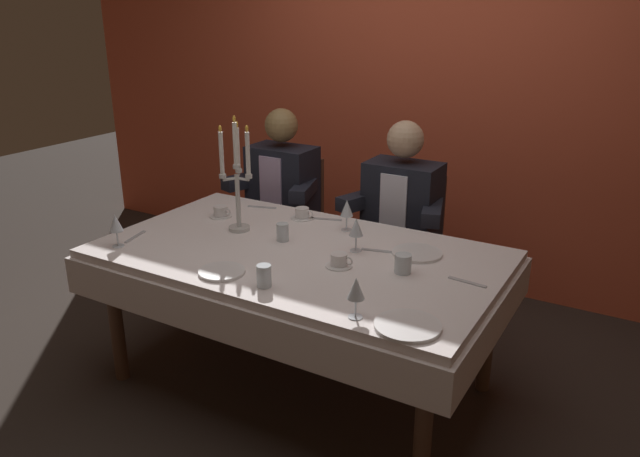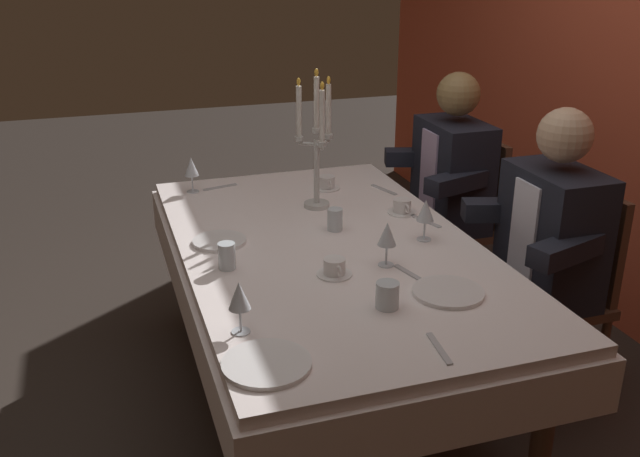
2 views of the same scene
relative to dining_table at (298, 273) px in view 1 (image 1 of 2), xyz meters
The scene contains 24 objects.
ground_plane 0.62m from the dining_table, ahead, with size 12.00×12.00×0.00m, color #322A24.
back_wall 1.81m from the dining_table, 90.00° to the left, with size 6.00×0.12×2.70m, color #D85436.
dining_table is the anchor object (origin of this frame).
candelabra 0.57m from the dining_table, 168.71° to the left, with size 0.15×0.17×0.60m.
dinner_plate_0 0.87m from the dining_table, 30.03° to the right, with size 0.25×0.25×0.01m, color white.
dinner_plate_1 0.44m from the dining_table, 110.29° to the right, with size 0.20×0.20×0.01m, color white.
dinner_plate_2 0.58m from the dining_table, 24.99° to the left, with size 0.24×0.24×0.01m, color white.
wine_glass_0 0.36m from the dining_table, 28.72° to the left, with size 0.07×0.07×0.16m.
wine_glass_1 0.44m from the dining_table, 79.47° to the left, with size 0.07×0.07×0.16m.
wine_glass_2 0.75m from the dining_table, 40.09° to the right, with size 0.07×0.07×0.16m.
wine_glass_3 0.91m from the dining_table, 152.96° to the right, with size 0.07×0.07×0.16m.
water_tumbler_0 0.22m from the dining_table, 152.60° to the left, with size 0.06×0.06×0.09m, color silver.
water_tumbler_1 0.45m from the dining_table, 77.28° to the right, with size 0.06×0.06×0.10m, color silver.
water_tumbler_2 0.56m from the dining_table, ahead, with size 0.07×0.07×0.09m, color silver.
coffee_cup_0 0.68m from the dining_table, 162.28° to the left, with size 0.13×0.12×0.06m.
coffee_cup_1 0.49m from the dining_table, 119.42° to the left, with size 0.13×0.12×0.06m.
coffee_cup_2 0.31m from the dining_table, 14.75° to the right, with size 0.13×0.12×0.06m.
fork_0 0.48m from the dining_table, 103.01° to the left, with size 0.17×0.02×0.01m, color #B7B7BC.
fork_1 0.40m from the dining_table, 28.26° to the left, with size 0.17×0.02×0.01m, color #B7B7BC.
fork_2 0.71m from the dining_table, 139.86° to the left, with size 0.17×0.02×0.01m, color #B7B7BC.
spoon_3 0.82m from the dining_table, ahead, with size 0.17×0.02×0.01m, color #B7B7BC.
fork_4 0.85m from the dining_table, 161.48° to the right, with size 0.17×0.02×0.01m, color #B7B7BC.
seated_diner_0 1.12m from the dining_table, 127.31° to the left, with size 0.63×0.48×1.24m.
seated_diner_1 0.91m from the dining_table, 79.78° to the left, with size 0.63×0.48×1.24m.
Camera 1 is at (1.47, -2.30, 1.85)m, focal length 34.61 mm.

